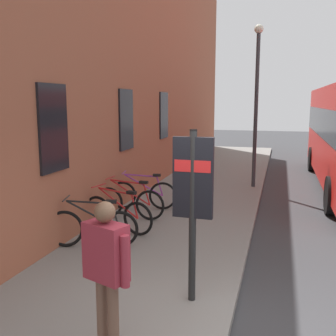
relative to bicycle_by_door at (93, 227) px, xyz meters
name	(u,v)px	position (x,y,z in m)	size (l,w,h in m)	color
ground	(297,215)	(3.78, -3.87, -0.51)	(60.00, 60.00, 0.00)	#38383A
sidewalk_pavement	(206,190)	(5.78, -1.12, -0.45)	(24.00, 3.50, 0.12)	gray
station_facade	(155,58)	(6.77, 0.93, 3.86)	(22.00, 0.65, 8.74)	#9E563D
bicycle_by_door	(93,227)	(0.00, 0.00, 0.00)	(0.61, 1.73, 0.97)	black
bicycle_leaning_wall	(118,214)	(0.98, -0.09, 0.00)	(0.56, 1.74, 0.97)	black
bicycle_far_end	(130,202)	(1.96, 0.02, 0.00)	(0.48, 1.77, 0.97)	black
bicycle_under_window	(143,194)	(2.83, -0.01, 0.00)	(0.53, 1.75, 0.97)	black
transit_info_sign	(193,189)	(-1.46, -2.26, 1.21)	(0.10, 0.55, 2.40)	black
pedestrian_crossing_street	(106,261)	(-2.83, -1.61, 0.66)	(0.40, 0.62, 1.72)	brown
pedestrian_near_bus	(186,171)	(3.49, -1.00, 0.56)	(0.35, 0.57, 1.55)	brown
street_lamp	(257,93)	(6.41, -2.57, 2.64)	(0.28, 0.28, 5.11)	#333338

